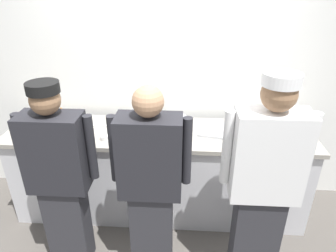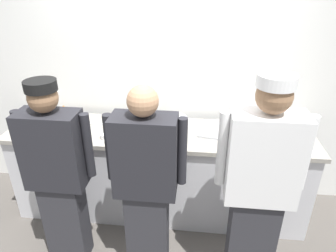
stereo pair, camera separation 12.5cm
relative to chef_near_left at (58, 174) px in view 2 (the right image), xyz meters
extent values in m
plane|color=#514C47|center=(0.71, 0.33, -0.88)|extent=(9.00, 9.00, 0.00)
cube|color=white|center=(0.71, 1.16, 0.49)|extent=(4.60, 0.10, 2.74)
cube|color=silver|center=(0.71, 0.69, -0.43)|extent=(2.87, 0.62, 0.90)
cube|color=gray|center=(0.71, 0.69, 0.04)|extent=(2.93, 0.68, 0.04)
cube|color=#2D2D33|center=(0.00, 0.00, -0.49)|extent=(0.33, 0.20, 0.79)
cube|color=#232328|center=(0.00, 0.00, 0.22)|extent=(0.46, 0.24, 0.62)
cylinder|color=#232328|center=(-0.26, 0.04, 0.25)|extent=(0.07, 0.07, 0.53)
cylinder|color=#232328|center=(0.26, 0.04, 0.25)|extent=(0.07, 0.07, 0.53)
sphere|color=#8C6647|center=(0.00, 0.00, 0.64)|extent=(0.21, 0.21, 0.21)
cylinder|color=black|center=(0.00, 0.00, 0.73)|extent=(0.22, 0.22, 0.07)
cube|color=#2D2D33|center=(0.71, -0.04, -0.48)|extent=(0.33, 0.20, 0.80)
cube|color=#232328|center=(0.71, -0.04, 0.23)|extent=(0.46, 0.24, 0.63)
cylinder|color=#232328|center=(0.45, 0.00, 0.26)|extent=(0.07, 0.07, 0.54)
cylinder|color=#232328|center=(0.98, 0.00, 0.26)|extent=(0.07, 0.07, 0.54)
sphere|color=tan|center=(0.71, -0.04, 0.66)|extent=(0.22, 0.22, 0.22)
cube|color=#2D2D33|center=(1.54, -0.07, -0.46)|extent=(0.35, 0.20, 0.84)
cube|color=white|center=(1.54, -0.07, 0.29)|extent=(0.49, 0.24, 0.67)
cylinder|color=white|center=(1.26, -0.03, 0.33)|extent=(0.07, 0.07, 0.57)
cylinder|color=white|center=(1.82, -0.03, 0.33)|extent=(0.07, 0.07, 0.57)
sphere|color=#8C6647|center=(1.54, -0.07, 0.75)|extent=(0.23, 0.23, 0.23)
cylinder|color=white|center=(1.54, -0.07, 0.84)|extent=(0.24, 0.24, 0.08)
cylinder|color=white|center=(0.37, 0.64, 0.07)|extent=(0.19, 0.19, 0.01)
cylinder|color=white|center=(0.37, 0.64, 0.08)|extent=(0.19, 0.19, 0.01)
cylinder|color=white|center=(0.37, 0.64, 0.09)|extent=(0.19, 0.19, 0.01)
cylinder|color=white|center=(0.37, 0.64, 0.10)|extent=(0.19, 0.19, 0.01)
cylinder|color=white|center=(0.37, 0.64, 0.11)|extent=(0.19, 0.19, 0.01)
cylinder|color=white|center=(0.37, 0.64, 0.13)|extent=(0.19, 0.19, 0.01)
cylinder|color=white|center=(0.37, 0.64, 0.14)|extent=(0.19, 0.19, 0.01)
cylinder|color=white|center=(0.37, 0.64, 0.15)|extent=(0.19, 0.19, 0.01)
cylinder|color=white|center=(1.80, 0.67, 0.07)|extent=(0.24, 0.24, 0.01)
cylinder|color=white|center=(1.80, 0.67, 0.08)|extent=(0.24, 0.24, 0.01)
cylinder|color=white|center=(1.80, 0.67, 0.09)|extent=(0.24, 0.24, 0.01)
cylinder|color=white|center=(1.80, 0.67, 0.10)|extent=(0.24, 0.24, 0.01)
cylinder|color=white|center=(1.80, 0.67, 0.11)|extent=(0.24, 0.24, 0.01)
cylinder|color=white|center=(1.80, 0.67, 0.13)|extent=(0.24, 0.24, 0.01)
cylinder|color=#B7BABF|center=(0.81, 0.71, 0.13)|extent=(0.36, 0.36, 0.13)
cube|color=#B7BABF|center=(1.32, 0.73, 0.07)|extent=(0.48, 0.40, 0.02)
cylinder|color=orange|center=(-0.25, 0.77, 0.14)|extent=(0.06, 0.06, 0.16)
cone|color=orange|center=(-0.25, 0.77, 0.24)|extent=(0.05, 0.05, 0.04)
cylinder|color=white|center=(0.21, 0.88, 0.08)|extent=(0.11, 0.11, 0.04)
cylinder|color=red|center=(0.21, 0.88, 0.09)|extent=(0.09, 0.09, 0.01)
cylinder|color=white|center=(0.23, 0.51, 0.08)|extent=(0.08, 0.08, 0.04)
cylinder|color=gold|center=(0.23, 0.51, 0.10)|extent=(0.07, 0.07, 0.01)
cylinder|color=white|center=(-0.41, 0.65, 0.08)|extent=(0.08, 0.08, 0.04)
cylinder|color=gold|center=(-0.41, 0.65, 0.09)|extent=(0.07, 0.07, 0.01)
cylinder|color=white|center=(-0.03, 0.53, 0.08)|extent=(0.11, 0.11, 0.04)
cylinder|color=#5B932D|center=(-0.03, 0.53, 0.10)|extent=(0.09, 0.09, 0.01)
cylinder|color=white|center=(0.54, 0.76, 0.11)|extent=(0.09, 0.09, 0.10)
cube|color=#B7BABF|center=(0.09, 0.78, 0.06)|extent=(0.19, 0.03, 0.01)
cube|color=black|center=(-0.05, 0.78, 0.07)|extent=(0.09, 0.03, 0.02)
camera|label=1|loc=(0.96, -1.88, 1.40)|focal=32.45mm
camera|label=2|loc=(1.08, -1.87, 1.40)|focal=32.45mm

